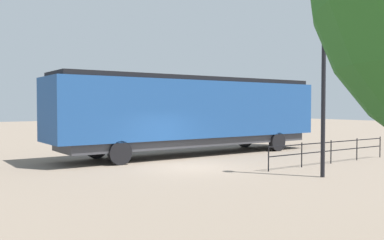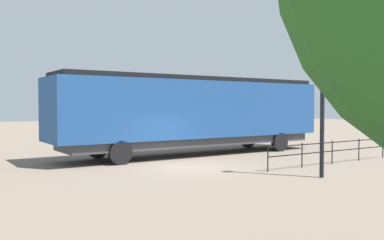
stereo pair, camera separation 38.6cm
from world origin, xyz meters
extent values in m
plane|color=#756656|center=(0.00, 0.00, 0.00)|extent=(120.00, 120.00, 0.00)
cube|color=navy|center=(-3.84, 2.92, 2.50)|extent=(3.12, 15.85, 3.00)
cube|color=black|center=(-3.84, 9.62, 2.05)|extent=(3.00, 2.47, 2.10)
cube|color=black|center=(-3.84, 2.92, 4.12)|extent=(2.81, 15.22, 0.24)
cube|color=#38383D|center=(-3.84, 2.92, 0.78)|extent=(2.81, 14.59, 0.45)
cylinder|color=black|center=(-5.25, 8.00, 0.55)|extent=(0.30, 1.10, 1.10)
cylinder|color=black|center=(-2.43, 8.00, 0.55)|extent=(0.30, 1.10, 1.10)
cylinder|color=black|center=(-5.25, -2.15, 0.55)|extent=(0.30, 1.10, 1.10)
cylinder|color=black|center=(-2.43, -2.15, 0.55)|extent=(0.30, 1.10, 1.10)
cylinder|color=black|center=(4.89, 2.74, 3.30)|extent=(0.16, 0.16, 6.60)
cube|color=black|center=(2.77, 6.09, 1.00)|extent=(0.04, 8.12, 0.04)
cube|color=black|center=(2.77, 6.09, 0.60)|extent=(0.04, 8.12, 0.04)
cylinder|color=black|center=(2.77, 2.03, 0.54)|extent=(0.05, 0.05, 1.08)
cylinder|color=black|center=(2.77, 4.06, 0.54)|extent=(0.05, 0.05, 1.08)
cylinder|color=black|center=(2.77, 6.09, 0.54)|extent=(0.05, 0.05, 1.08)
cylinder|color=black|center=(2.77, 8.12, 0.54)|extent=(0.05, 0.05, 1.08)
cylinder|color=black|center=(2.77, 10.15, 0.54)|extent=(0.05, 0.05, 1.08)
camera|label=1|loc=(14.84, -10.20, 2.69)|focal=38.92mm
camera|label=2|loc=(15.06, -9.88, 2.69)|focal=38.92mm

